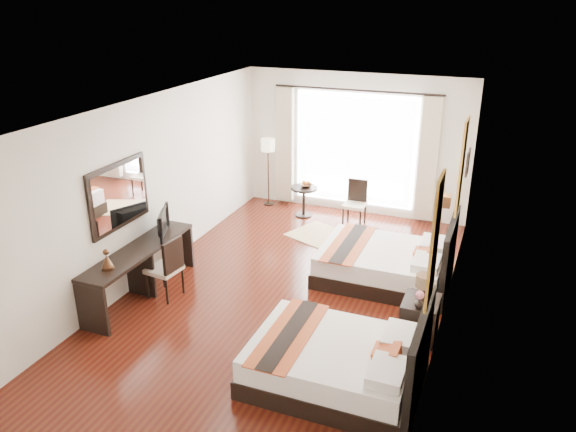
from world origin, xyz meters
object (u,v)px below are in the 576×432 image
at_px(bed_near, 340,362).
at_px(floor_lamp, 268,150).
at_px(side_table, 304,202).
at_px(nightstand, 420,318).
at_px(television, 160,222).
at_px(fruit_bowl, 306,186).
at_px(table_lamp, 424,283).
at_px(window_chair, 355,212).
at_px(vase, 419,306).
at_px(desk_chair, 166,279).
at_px(console_desk, 141,272).
at_px(bed_far, 388,263).

relative_size(bed_near, floor_lamp, 1.37).
xyz_separation_m(bed_near, side_table, (-2.17, 4.72, 0.02)).
height_order(nightstand, television, television).
bearing_deg(floor_lamp, fruit_bowl, -18.56).
distance_m(nightstand, floor_lamp, 5.42).
distance_m(table_lamp, floor_lamp, 5.30).
bearing_deg(window_chair, vase, 27.69).
relative_size(desk_chair, side_table, 1.54).
distance_m(floor_lamp, fruit_bowl, 1.15).
height_order(bed_near, desk_chair, bed_near).
relative_size(console_desk, television, 3.08).
xyz_separation_m(television, fruit_bowl, (1.17, 3.33, -0.32)).
bearing_deg(floor_lamp, bed_far, -38.01).
distance_m(vase, desk_chair, 3.66).
xyz_separation_m(desk_chair, window_chair, (1.86, 3.69, -0.02)).
bearing_deg(floor_lamp, table_lamp, -44.27).
xyz_separation_m(vase, desk_chair, (-3.65, -0.12, -0.28)).
bearing_deg(floor_lamp, vase, -46.49).
distance_m(bed_far, vase, 1.75).
xyz_separation_m(floor_lamp, window_chair, (1.98, -0.40, -0.93)).
height_order(bed_near, nightstand, bed_near).
height_order(bed_near, console_desk, bed_near).
xyz_separation_m(nightstand, window_chair, (-1.79, 3.38, -0.00)).
xyz_separation_m(bed_near, window_chair, (-1.10, 4.67, -0.02)).
bearing_deg(desk_chair, bed_far, -143.22).
bearing_deg(window_chair, bed_near, 14.37).
xyz_separation_m(television, side_table, (1.13, 3.31, -0.65)).
bearing_deg(window_chair, console_desk, -29.17).
height_order(bed_near, bed_far, bed_far).
distance_m(television, desk_chair, 0.87).
relative_size(bed_far, table_lamp, 5.57).
distance_m(vase, console_desk, 4.02).
bearing_deg(vase, floor_lamp, 133.51).
xyz_separation_m(nightstand, side_table, (-2.86, 3.43, 0.04)).
distance_m(bed_near, floor_lamp, 6.00).
bearing_deg(fruit_bowl, television, -109.32).
xyz_separation_m(table_lamp, television, (-3.99, 0.03, 0.22)).
bearing_deg(side_table, table_lamp, -49.41).
distance_m(bed_far, side_table, 2.97).
relative_size(console_desk, floor_lamp, 1.54).
xyz_separation_m(vase, side_table, (-2.85, 3.63, -0.26)).
relative_size(vase, floor_lamp, 0.09).
xyz_separation_m(bed_near, table_lamp, (0.70, 1.38, 0.46)).
bearing_deg(bed_near, desk_chair, 161.80).
height_order(desk_chair, floor_lamp, floor_lamp).
xyz_separation_m(floor_lamp, fruit_bowl, (0.95, -0.32, -0.56)).
relative_size(vase, television, 0.17).
xyz_separation_m(bed_near, fruit_bowl, (-2.13, 4.75, 0.36)).
height_order(bed_near, fruit_bowl, bed_near).
height_order(console_desk, desk_chair, desk_chair).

